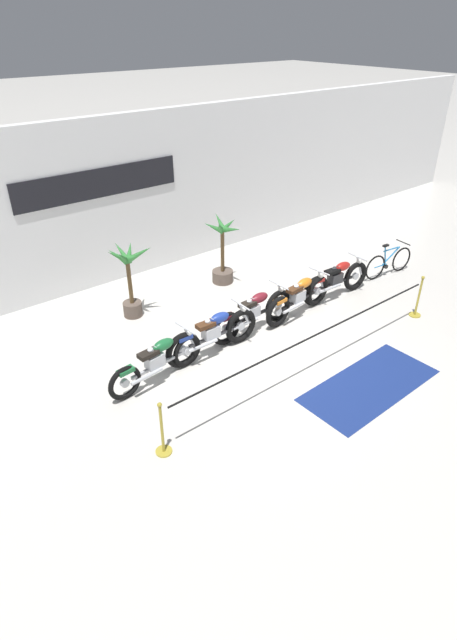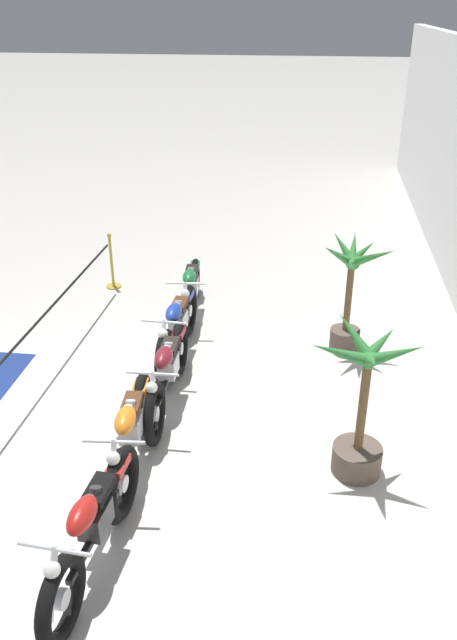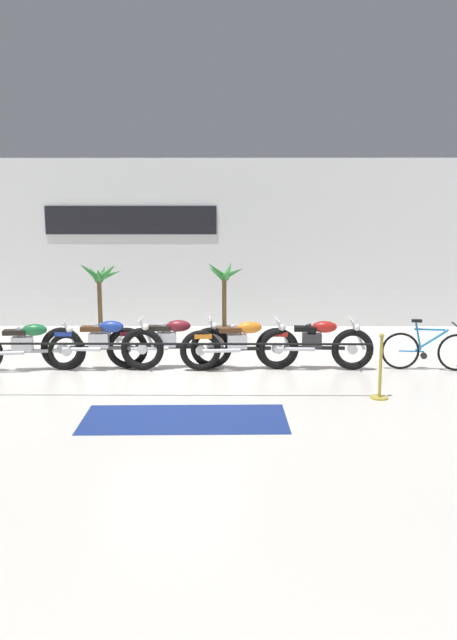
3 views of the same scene
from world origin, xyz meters
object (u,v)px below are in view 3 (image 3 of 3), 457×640
object	(u,v)px
stanchion_mid_left	(380,377)
potted_palm_left_of_row	(100,297)
floor_banner	(185,419)
stanchion_far_left	(76,355)
motorcycle_green_0	(26,346)
motorcycle_red_4	(315,344)
motorcycle_blue_1	(102,344)
potted_palm_right_of_row	(224,308)
motorcycle_maroon_2	(170,343)
bicycle	(428,350)
motorcycle_orange_3	(240,345)

from	to	relation	value
stanchion_mid_left	potted_palm_left_of_row	bearing A→B (deg)	141.36
floor_banner	stanchion_far_left	bearing A→B (deg)	149.18
motorcycle_green_0	motorcycle_red_4	xyz separation A→B (m)	(5.36, 0.16, 0.01)
potted_palm_left_of_row	floor_banner	world-z (taller)	potted_palm_left_of_row
motorcycle_blue_1	potted_palm_right_of_row	bearing A→B (deg)	48.74
motorcycle_green_0	potted_palm_right_of_row	size ratio (longest dim) A/B	1.16
motorcycle_green_0	floor_banner	world-z (taller)	motorcycle_green_0
motorcycle_red_4	stanchion_far_left	size ratio (longest dim) A/B	0.31
motorcycle_maroon_2	potted_palm_right_of_row	distance (m)	2.62
bicycle	stanchion_far_left	size ratio (longest dim) A/B	0.24
motorcycle_green_0	potted_palm_left_of_row	world-z (taller)	potted_palm_left_of_row
motorcycle_green_0	motorcycle_blue_1	world-z (taller)	motorcycle_blue_1
bicycle	stanchion_mid_left	world-z (taller)	stanchion_mid_left
motorcycle_blue_1	stanchion_mid_left	size ratio (longest dim) A/B	2.19
motorcycle_red_4	potted_palm_left_of_row	bearing A→B (deg)	151.90
motorcycle_green_0	potted_palm_left_of_row	xyz separation A→B (m)	(0.86, 2.56, 0.56)
motorcycle_orange_3	stanchion_far_left	world-z (taller)	stanchion_far_left
bicycle	stanchion_far_left	distance (m)	6.38
motorcycle_maroon_2	potted_palm_left_of_row	distance (m)	2.99
motorcycle_blue_1	bicycle	bearing A→B (deg)	0.30
motorcycle_blue_1	stanchion_mid_left	xyz separation A→B (m)	(4.75, -1.75, -0.13)
motorcycle_blue_1	stanchion_mid_left	world-z (taller)	stanchion_mid_left
stanchion_mid_left	floor_banner	world-z (taller)	stanchion_mid_left
motorcycle_orange_3	floor_banner	bearing A→B (deg)	-106.44
potted_palm_left_of_row	floor_banner	distance (m)	5.81
motorcycle_red_4	bicycle	bearing A→B (deg)	-1.35
motorcycle_orange_3	motorcycle_red_4	world-z (taller)	motorcycle_red_4
motorcycle_green_0	floor_banner	distance (m)	4.16
motorcycle_blue_1	motorcycle_red_4	distance (m)	3.96
motorcycle_green_0	floor_banner	bearing A→B (deg)	-40.55
motorcycle_green_0	motorcycle_orange_3	world-z (taller)	motorcycle_orange_3
motorcycle_orange_3	potted_palm_left_of_row	size ratio (longest dim) A/B	1.20
bicycle	motorcycle_red_4	bearing A→B (deg)	178.65
motorcycle_red_4	potted_palm_right_of_row	world-z (taller)	potted_palm_right_of_row
motorcycle_red_4	stanchion_mid_left	distance (m)	2.00
motorcycle_orange_3	stanchion_far_left	distance (m)	3.17
potted_palm_right_of_row	stanchion_mid_left	bearing A→B (deg)	-59.54
stanchion_far_left	floor_banner	bearing A→B (deg)	-29.52
bicycle	potted_palm_left_of_row	bearing A→B (deg)	159.63
motorcycle_orange_3	stanchion_mid_left	xyz separation A→B (m)	(2.19, -1.77, -0.12)
motorcycle_green_0	motorcycle_blue_1	bearing A→B (deg)	3.10
bicycle	floor_banner	xyz separation A→B (m)	(-4.32, -2.80, -0.37)
bicycle	stanchion_mid_left	distance (m)	2.21
motorcycle_blue_1	stanchion_mid_left	distance (m)	5.07
bicycle	floor_banner	size ratio (longest dim) A/B	0.59
stanchion_far_left	stanchion_mid_left	world-z (taller)	same
motorcycle_red_4	stanchion_far_left	bearing A→B (deg)	-155.45
motorcycle_orange_3	potted_palm_left_of_row	xyz separation A→B (m)	(-3.10, 2.46, 0.55)
motorcycle_orange_3	stanchion_far_left	xyz separation A→B (m)	(-2.61, -1.77, 0.22)
stanchion_far_left	stanchion_mid_left	bearing A→B (deg)	-0.00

